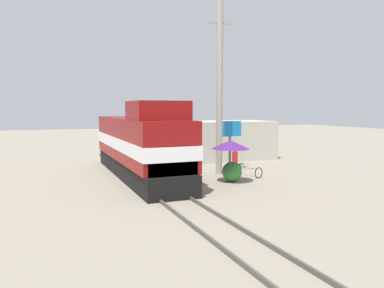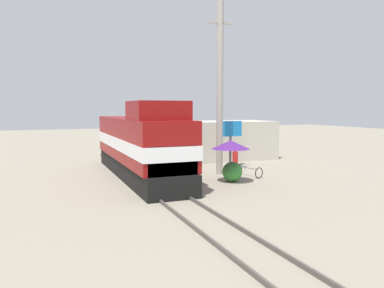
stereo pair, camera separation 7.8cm
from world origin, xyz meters
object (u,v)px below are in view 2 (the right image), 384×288
(utility_pole, at_px, (220,89))
(billboard_sign, at_px, (230,133))
(vendor_umbrella, at_px, (231,145))
(locomotive, at_px, (140,145))
(bicycle, at_px, (248,171))
(person_bystander, at_px, (235,161))

(utility_pole, bearing_deg, billboard_sign, 41.57)
(vendor_umbrella, relative_size, billboard_sign, 0.72)
(locomotive, xyz_separation_m, bicycle, (6.24, -2.18, -1.61))
(vendor_umbrella, xyz_separation_m, person_bystander, (1.05, 1.38, -1.16))
(locomotive, distance_m, vendor_umbrella, 5.56)
(locomotive, distance_m, utility_pole, 6.08)
(locomotive, bearing_deg, person_bystander, -22.29)
(utility_pole, distance_m, billboard_sign, 3.52)
(locomotive, relative_size, vendor_umbrella, 5.65)
(locomotive, height_order, utility_pole, utility_pole)
(utility_pole, height_order, vendor_umbrella, utility_pole)
(vendor_umbrella, bearing_deg, billboard_sign, 62.38)
(vendor_umbrella, height_order, billboard_sign, billboard_sign)
(locomotive, height_order, person_bystander, locomotive)
(locomotive, distance_m, person_bystander, 5.82)
(utility_pole, xyz_separation_m, billboard_sign, (1.46, 1.30, -2.93))
(utility_pole, height_order, person_bystander, utility_pole)
(locomotive, relative_size, person_bystander, 7.46)
(billboard_sign, xyz_separation_m, person_bystander, (-1.10, -2.73, -1.49))
(vendor_umbrella, height_order, bicycle, vendor_umbrella)
(billboard_sign, bearing_deg, locomotive, -175.11)
(utility_pole, relative_size, bicycle, 5.67)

